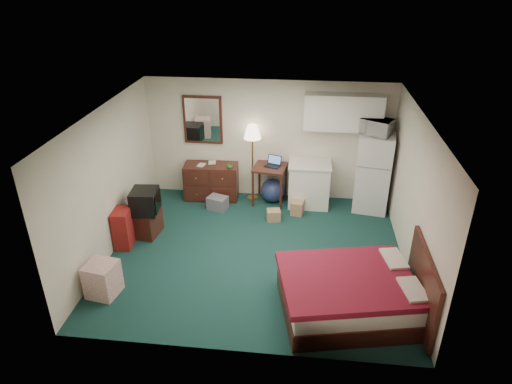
# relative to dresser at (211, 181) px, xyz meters

# --- Properties ---
(floor) EXTENTS (5.00, 4.50, 0.01)m
(floor) POSITION_rel_dresser_xyz_m (1.18, -1.98, -0.38)
(floor) COLOR #173736
(floor) RESTS_ON ground
(ceiling) EXTENTS (5.00, 4.50, 0.01)m
(ceiling) POSITION_rel_dresser_xyz_m (1.18, -1.98, 2.12)
(ceiling) COLOR silver
(ceiling) RESTS_ON walls
(walls) EXTENTS (5.01, 4.51, 2.50)m
(walls) POSITION_rel_dresser_xyz_m (1.18, -1.98, 0.87)
(walls) COLOR silver
(walls) RESTS_ON floor
(mirror) EXTENTS (0.80, 0.06, 1.00)m
(mirror) POSITION_rel_dresser_xyz_m (-0.17, 0.24, 1.27)
(mirror) COLOR white
(mirror) RESTS_ON walls
(upper_cabinets) EXTENTS (1.50, 0.35, 0.70)m
(upper_cabinets) POSITION_rel_dresser_xyz_m (2.63, 0.10, 1.57)
(upper_cabinets) COLOR white
(upper_cabinets) RESTS_ON walls
(headboard) EXTENTS (0.06, 1.56, 1.00)m
(headboard) POSITION_rel_dresser_xyz_m (3.64, -3.29, 0.17)
(headboard) COLOR #331A13
(headboard) RESTS_ON walls
(dresser) EXTENTS (1.14, 0.56, 0.76)m
(dresser) POSITION_rel_dresser_xyz_m (0.00, 0.00, 0.00)
(dresser) COLOR #331A13
(dresser) RESTS_ON floor
(floor_lamp) EXTENTS (0.42, 0.42, 1.63)m
(floor_lamp) POSITION_rel_dresser_xyz_m (0.87, 0.07, 0.44)
(floor_lamp) COLOR #B87C31
(floor_lamp) RESTS_ON floor
(desk) EXTENTS (0.71, 0.71, 0.81)m
(desk) POSITION_rel_dresser_xyz_m (1.24, -0.05, 0.02)
(desk) COLOR #331A13
(desk) RESTS_ON floor
(exercise_ball) EXTENTS (0.63, 0.63, 0.50)m
(exercise_ball) POSITION_rel_dresser_xyz_m (1.31, -0.02, -0.13)
(exercise_ball) COLOR navy
(exercise_ball) RESTS_ON floor
(kitchen_counter) EXTENTS (0.81, 0.62, 0.89)m
(kitchen_counter) POSITION_rel_dresser_xyz_m (2.05, -0.07, 0.07)
(kitchen_counter) COLOR white
(kitchen_counter) RESTS_ON floor
(fridge) EXTENTS (0.76, 0.76, 1.60)m
(fridge) POSITION_rel_dresser_xyz_m (3.31, -0.10, 0.42)
(fridge) COLOR silver
(fridge) RESTS_ON floor
(bed) EXTENTS (2.13, 1.81, 0.60)m
(bed) POSITION_rel_dresser_xyz_m (2.66, -3.29, -0.08)
(bed) COLOR maroon
(bed) RESTS_ON floor
(tv_stand) EXTENTS (0.55, 0.59, 0.49)m
(tv_stand) POSITION_rel_dresser_xyz_m (-0.94, -1.57, -0.14)
(tv_stand) COLOR #331A13
(tv_stand) RESTS_ON floor
(suitcase) EXTENTS (0.31, 0.46, 0.71)m
(suitcase) POSITION_rel_dresser_xyz_m (-1.18, -2.00, -0.03)
(suitcase) COLOR maroon
(suitcase) RESTS_ON floor
(retail_box) EXTENTS (0.50, 0.50, 0.54)m
(retail_box) POSITION_rel_dresser_xyz_m (-1.00, -3.31, -0.11)
(retail_box) COLOR white
(retail_box) RESTS_ON floor
(file_bin) EXTENTS (0.45, 0.40, 0.27)m
(file_bin) POSITION_rel_dresser_xyz_m (0.21, -0.48, -0.25)
(file_bin) COLOR slate
(file_bin) RESTS_ON floor
(cardboard_box_a) EXTENTS (0.29, 0.26, 0.22)m
(cardboard_box_a) POSITION_rel_dresser_xyz_m (1.39, -0.81, -0.27)
(cardboard_box_a) COLOR #A87B4F
(cardboard_box_a) RESTS_ON floor
(cardboard_box_b) EXTENTS (0.28, 0.32, 0.28)m
(cardboard_box_b) POSITION_rel_dresser_xyz_m (1.84, -0.50, -0.24)
(cardboard_box_b) COLOR #A87B4F
(cardboard_box_b) RESTS_ON floor
(laptop) EXTENTS (0.36, 0.32, 0.20)m
(laptop) POSITION_rel_dresser_xyz_m (1.29, -0.04, 0.53)
(laptop) COLOR black
(laptop) RESTS_ON desk
(crt_tv) EXTENTS (0.51, 0.54, 0.43)m
(crt_tv) POSITION_rel_dresser_xyz_m (-0.87, -1.61, 0.33)
(crt_tv) COLOR black
(crt_tv) RESTS_ON tv_stand
(microwave) EXTENTS (0.64, 0.53, 0.38)m
(microwave) POSITION_rel_dresser_xyz_m (3.25, -0.11, 1.41)
(microwave) COLOR silver
(microwave) RESTS_ON fridge
(book_a) EXTENTS (0.15, 0.04, 0.20)m
(book_a) POSITION_rel_dresser_xyz_m (-0.26, -0.04, 0.48)
(book_a) COLOR #A87B4F
(book_a) RESTS_ON dresser
(book_b) EXTENTS (0.15, 0.04, 0.20)m
(book_b) POSITION_rel_dresser_xyz_m (-0.06, 0.09, 0.48)
(book_b) COLOR #A87B4F
(book_b) RESTS_ON dresser
(mug) EXTENTS (0.13, 0.10, 0.12)m
(mug) POSITION_rel_dresser_xyz_m (0.43, -0.13, 0.44)
(mug) COLOR #3F7838
(mug) RESTS_ON dresser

